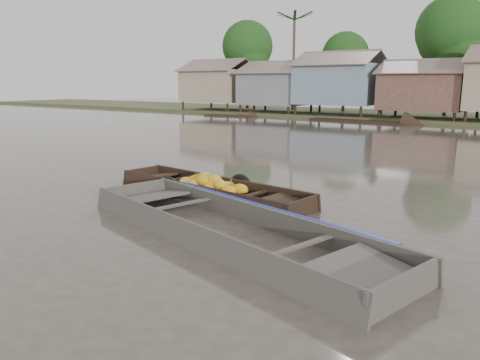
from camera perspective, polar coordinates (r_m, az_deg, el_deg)
The scene contains 3 objects.
ground at distance 9.30m, azimuth -1.36°, elevation -6.19°, with size 120.00×120.00×0.00m, color #453D34.
banana_boat at distance 12.07m, azimuth -3.92°, elevation -1.17°, with size 5.91×2.03×0.80m.
viewer_boat at distance 8.87m, azimuth -1.16°, elevation -6.71°, with size 7.63×3.66×0.59m.
Camera 1 is at (5.26, -7.11, 2.88)m, focal length 35.00 mm.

